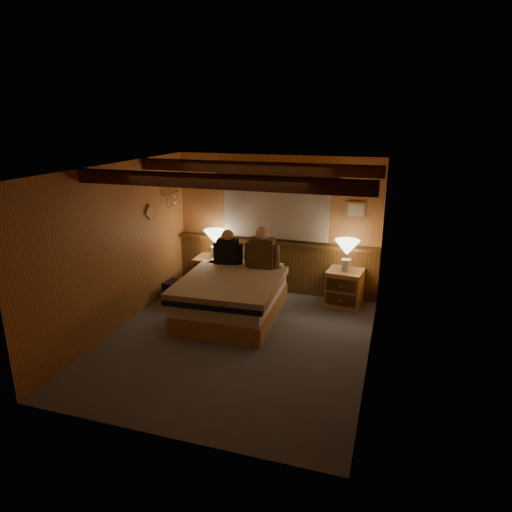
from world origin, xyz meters
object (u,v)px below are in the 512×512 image
at_px(lamp_left, 215,238).
at_px(lamp_right, 347,250).
at_px(nightstand_left, 212,274).
at_px(nightstand_right, 344,288).
at_px(duffel_bag, 180,291).
at_px(bed, 232,296).
at_px(person_right, 262,251).
at_px(person_left, 228,250).

relative_size(lamp_left, lamp_right, 0.95).
distance_m(lamp_left, lamp_right, 2.32).
relative_size(nightstand_left, nightstand_right, 1.01).
bearing_deg(duffel_bag, bed, -9.47).
bearing_deg(person_right, nightstand_right, 9.69).
relative_size(lamp_right, person_right, 0.74).
height_order(nightstand_left, lamp_right, lamp_right).
distance_m(lamp_right, person_right, 1.37).
relative_size(lamp_right, person_left, 0.84).
xyz_separation_m(nightstand_left, nightstand_right, (2.36, 0.00, -0.00)).
bearing_deg(lamp_left, bed, -55.48).
bearing_deg(bed, lamp_right, 27.74).
bearing_deg(lamp_right, bed, -149.97).
relative_size(nightstand_left, duffel_bag, 1.07).
distance_m(nightstand_right, duffel_bag, 2.76).
bearing_deg(lamp_right, person_right, -166.03).
bearing_deg(bed, nightstand_right, 28.41).
distance_m(lamp_right, person_left, 1.95).
bearing_deg(bed, lamp_left, 122.23).
bearing_deg(person_right, bed, -121.45).
bearing_deg(person_left, nightstand_right, 0.50).
bearing_deg(lamp_right, duffel_bag, -166.94).
bearing_deg(lamp_right, lamp_left, 178.24).
bearing_deg(nightstand_right, person_left, -164.13).
xyz_separation_m(bed, nightstand_left, (-0.74, 0.96, -0.03)).
height_order(bed, duffel_bag, bed).
relative_size(person_left, person_right, 0.87).
height_order(bed, lamp_left, lamp_left).
bearing_deg(nightstand_left, lamp_right, -1.10).
relative_size(bed, person_right, 2.78).
relative_size(bed, person_left, 3.18).
xyz_separation_m(nightstand_left, person_right, (1.04, -0.35, 0.62)).
bearing_deg(nightstand_left, duffel_bag, -116.66).
bearing_deg(person_left, lamp_left, 127.64).
relative_size(bed, lamp_right, 3.77).
bearing_deg(person_right, lamp_right, 8.73).
bearing_deg(duffel_bag, nightstand_left, 71.12).
xyz_separation_m(lamp_right, duffel_bag, (-2.68, -0.62, -0.80)).
distance_m(bed, nightstand_right, 1.88).
bearing_deg(nightstand_right, nightstand_left, -173.63).
relative_size(nightstand_left, person_right, 0.87).
bearing_deg(nightstand_right, lamp_right, -69.08).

